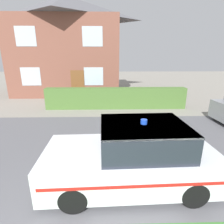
% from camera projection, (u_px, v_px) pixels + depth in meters
% --- Properties ---
extents(road_strip, '(28.00, 6.18, 0.01)m').
position_uv_depth(road_strip, '(90.00, 145.00, 6.15)').
color(road_strip, '#5B5B60').
rests_on(road_strip, ground).
extents(garden_hedge, '(8.36, 0.61, 1.25)m').
position_uv_depth(garden_hedge, '(116.00, 98.00, 10.56)').
color(garden_hedge, '#4C7233').
rests_on(garden_hedge, ground).
extents(police_car, '(3.96, 1.85, 1.64)m').
position_uv_depth(police_car, '(133.00, 157.00, 4.08)').
color(police_car, black).
rests_on(police_car, road_strip).
extents(house_left, '(8.74, 5.88, 7.69)m').
position_uv_depth(house_left, '(68.00, 46.00, 14.81)').
color(house_left, brown).
rests_on(house_left, ground).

